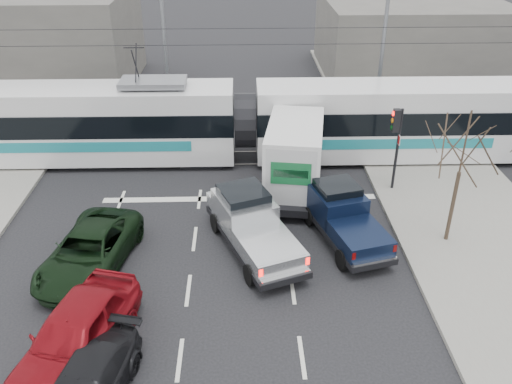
{
  "coord_description": "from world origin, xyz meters",
  "views": [
    {
      "loc": [
        0.09,
        -13.93,
        11.32
      ],
      "look_at": [
        0.61,
        3.29,
        1.8
      ],
      "focal_mm": 38.0,
      "sensor_mm": 36.0,
      "label": 1
    }
  ],
  "objects_px": {
    "bare_tree": "(464,149)",
    "navy_pickup": "(343,215)",
    "street_lamp_far": "(160,25)",
    "tram": "(244,122)",
    "green_car": "(90,251)",
    "silver_pickup": "(251,223)",
    "traffic_signal": "(396,132)",
    "red_car": "(76,334)",
    "box_truck": "(295,155)",
    "street_lamp_near": "(381,32)"
  },
  "relations": [
    {
      "from": "bare_tree",
      "to": "navy_pickup",
      "type": "height_order",
      "value": "bare_tree"
    },
    {
      "from": "street_lamp_far",
      "to": "tram",
      "type": "xyz_separation_m",
      "value": [
        4.43,
        -6.09,
        -3.19
      ]
    },
    {
      "from": "green_car",
      "to": "navy_pickup",
      "type": "bearing_deg",
      "value": 20.43
    },
    {
      "from": "navy_pickup",
      "to": "silver_pickup",
      "type": "bearing_deg",
      "value": 171.59
    },
    {
      "from": "tram",
      "to": "street_lamp_far",
      "type": "bearing_deg",
      "value": 126.33
    },
    {
      "from": "bare_tree",
      "to": "navy_pickup",
      "type": "relative_size",
      "value": 1.01
    },
    {
      "from": "traffic_signal",
      "to": "navy_pickup",
      "type": "xyz_separation_m",
      "value": [
        -2.68,
        -3.57,
        -1.77
      ]
    },
    {
      "from": "red_car",
      "to": "traffic_signal",
      "type": "bearing_deg",
      "value": 55.76
    },
    {
      "from": "tram",
      "to": "box_truck",
      "type": "xyz_separation_m",
      "value": [
        2.13,
        -3.01,
        -0.35
      ]
    },
    {
      "from": "street_lamp_near",
      "to": "street_lamp_far",
      "type": "bearing_deg",
      "value": 170.13
    },
    {
      "from": "tram",
      "to": "traffic_signal",
      "type": "bearing_deg",
      "value": -28.48
    },
    {
      "from": "street_lamp_far",
      "to": "tram",
      "type": "distance_m",
      "value": 8.18
    },
    {
      "from": "bare_tree",
      "to": "box_truck",
      "type": "distance_m",
      "value": 7.18
    },
    {
      "from": "traffic_signal",
      "to": "green_car",
      "type": "relative_size",
      "value": 0.71
    },
    {
      "from": "traffic_signal",
      "to": "silver_pickup",
      "type": "distance_m",
      "value": 7.48
    },
    {
      "from": "street_lamp_far",
      "to": "green_car",
      "type": "relative_size",
      "value": 1.78
    },
    {
      "from": "bare_tree",
      "to": "green_car",
      "type": "height_order",
      "value": "bare_tree"
    },
    {
      "from": "street_lamp_near",
      "to": "green_car",
      "type": "bearing_deg",
      "value": -134.42
    },
    {
      "from": "street_lamp_near",
      "to": "green_car",
      "type": "height_order",
      "value": "street_lamp_near"
    },
    {
      "from": "red_car",
      "to": "box_truck",
      "type": "bearing_deg",
      "value": 70.18
    },
    {
      "from": "tram",
      "to": "silver_pickup",
      "type": "relative_size",
      "value": 4.65
    },
    {
      "from": "silver_pickup",
      "to": "green_car",
      "type": "relative_size",
      "value": 1.13
    },
    {
      "from": "bare_tree",
      "to": "street_lamp_near",
      "type": "relative_size",
      "value": 0.56
    },
    {
      "from": "navy_pickup",
      "to": "red_car",
      "type": "distance_m",
      "value": 10.05
    },
    {
      "from": "box_truck",
      "to": "red_car",
      "type": "bearing_deg",
      "value": -116.1
    },
    {
      "from": "traffic_signal",
      "to": "bare_tree",
      "type": "bearing_deg",
      "value": -74.24
    },
    {
      "from": "bare_tree",
      "to": "tram",
      "type": "xyz_separation_m",
      "value": [
        -7.35,
        7.41,
        -1.87
      ]
    },
    {
      "from": "silver_pickup",
      "to": "green_car",
      "type": "bearing_deg",
      "value": 171.22
    },
    {
      "from": "tram",
      "to": "red_car",
      "type": "xyz_separation_m",
      "value": [
        -4.71,
        -12.71,
        -1.08
      ]
    },
    {
      "from": "traffic_signal",
      "to": "green_car",
      "type": "height_order",
      "value": "traffic_signal"
    },
    {
      "from": "street_lamp_near",
      "to": "green_car",
      "type": "xyz_separation_m",
      "value": [
        -12.42,
        -12.67,
        -4.41
      ]
    },
    {
      "from": "street_lamp_near",
      "to": "silver_pickup",
      "type": "xyz_separation_m",
      "value": [
        -6.92,
        -11.49,
        -4.13
      ]
    },
    {
      "from": "box_truck",
      "to": "green_car",
      "type": "height_order",
      "value": "box_truck"
    },
    {
      "from": "bare_tree",
      "to": "traffic_signal",
      "type": "distance_m",
      "value": 4.28
    },
    {
      "from": "traffic_signal",
      "to": "red_car",
      "type": "bearing_deg",
      "value": -139.63
    },
    {
      "from": "bare_tree",
      "to": "traffic_signal",
      "type": "relative_size",
      "value": 1.39
    },
    {
      "from": "bare_tree",
      "to": "silver_pickup",
      "type": "relative_size",
      "value": 0.87
    },
    {
      "from": "street_lamp_near",
      "to": "box_truck",
      "type": "relative_size",
      "value": 1.35
    },
    {
      "from": "street_lamp_near",
      "to": "navy_pickup",
      "type": "relative_size",
      "value": 1.82
    },
    {
      "from": "green_car",
      "to": "traffic_signal",
      "type": "bearing_deg",
      "value": 34.3
    },
    {
      "from": "navy_pickup",
      "to": "red_car",
      "type": "bearing_deg",
      "value": -160.63
    },
    {
      "from": "street_lamp_far",
      "to": "red_car",
      "type": "xyz_separation_m",
      "value": [
        -0.28,
        -18.8,
        -4.27
      ]
    },
    {
      "from": "navy_pickup",
      "to": "street_lamp_near",
      "type": "bearing_deg",
      "value": 56.94
    },
    {
      "from": "bare_tree",
      "to": "tram",
      "type": "relative_size",
      "value": 0.19
    },
    {
      "from": "street_lamp_near",
      "to": "silver_pickup",
      "type": "bearing_deg",
      "value": -121.07
    },
    {
      "from": "box_truck",
      "to": "navy_pickup",
      "type": "relative_size",
      "value": 1.35
    },
    {
      "from": "bare_tree",
      "to": "green_car",
      "type": "xyz_separation_m",
      "value": [
        -12.7,
        -1.17,
        -3.09
      ]
    },
    {
      "from": "traffic_signal",
      "to": "street_lamp_near",
      "type": "bearing_deg",
      "value": 83.59
    },
    {
      "from": "navy_pickup",
      "to": "tram",
      "type": "bearing_deg",
      "value": 101.49
    },
    {
      "from": "box_truck",
      "to": "red_car",
      "type": "height_order",
      "value": "box_truck"
    }
  ]
}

